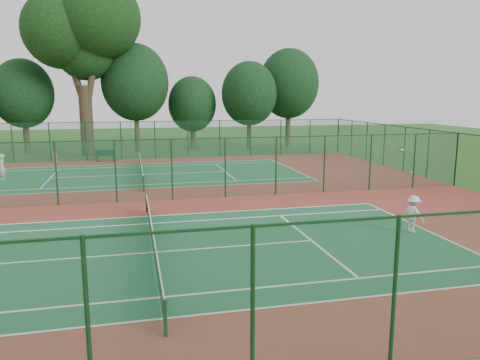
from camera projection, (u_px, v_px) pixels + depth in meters
name	position (u px, v px, depth m)	size (l,w,h in m)	color
ground	(145.00, 201.00, 26.34)	(120.00, 120.00, 0.00)	#2A5A1C
red_pad	(145.00, 201.00, 26.34)	(40.00, 36.00, 0.01)	brown
court_near	(153.00, 252.00, 17.72)	(23.77, 10.97, 0.01)	#1C5934
court_far	(141.00, 175.00, 34.96)	(23.77, 10.97, 0.01)	#1D5E38
fence_north	(138.00, 140.00, 43.27)	(40.00, 0.09, 3.50)	#18482B
fence_south	(174.00, 319.00, 8.78)	(40.00, 0.09, 3.50)	#164427
fence_east	(456.00, 159.00, 30.50)	(0.09, 36.00, 3.50)	#1C552F
fence_divider	(144.00, 170.00, 26.03)	(40.00, 0.09, 3.50)	#1B5230
tennis_net_near	(153.00, 239.00, 17.62)	(0.10, 12.90, 0.97)	#133520
tennis_net_far	(141.00, 168.00, 34.87)	(0.10, 12.90, 0.97)	#153A20
player_near	(413.00, 214.00, 20.20)	(1.04, 0.60, 1.61)	silver
player_far	(2.00, 167.00, 32.70)	(0.66, 0.43, 1.81)	silver
trash_bin	(55.00, 158.00, 41.13)	(0.47, 0.47, 0.85)	gray
bench	(105.00, 155.00, 41.75)	(1.78, 0.74, 1.06)	black
stray_ball_a	(147.00, 204.00, 25.56)	(0.07, 0.07, 0.07)	#C8DE33
stray_ball_b	(223.00, 198.00, 26.94)	(0.07, 0.07, 0.07)	#C0D431
stray_ball_c	(65.00, 206.00, 25.03)	(0.06, 0.06, 0.06)	gold
big_tree	(83.00, 30.00, 43.99)	(10.98, 8.04, 16.87)	#35281C
evergreen_row	(143.00, 151.00, 49.68)	(39.00, 5.00, 12.00)	black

